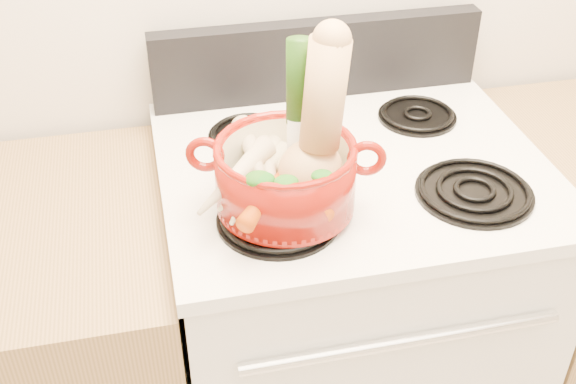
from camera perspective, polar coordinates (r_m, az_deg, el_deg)
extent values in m
cube|color=silver|center=(1.78, 4.35, -10.89)|extent=(0.76, 0.65, 0.92)
cube|color=white|center=(1.48, 5.16, 1.92)|extent=(0.78, 0.67, 0.03)
cube|color=black|center=(1.68, 2.35, 10.48)|extent=(0.76, 0.05, 0.18)
cylinder|color=silver|center=(1.34, 9.10, -11.64)|extent=(0.60, 0.02, 0.02)
cylinder|color=black|center=(1.30, -0.78, -2.01)|extent=(0.22, 0.22, 0.02)
cylinder|color=black|center=(1.41, 14.52, 0.10)|extent=(0.22, 0.22, 0.02)
cylinder|color=black|center=(1.54, -3.10, 4.63)|extent=(0.17, 0.17, 0.02)
cylinder|color=black|center=(1.64, 10.18, 6.05)|extent=(0.17, 0.17, 0.02)
cylinder|color=maroon|center=(1.28, -0.20, 1.26)|extent=(0.31, 0.31, 0.12)
torus|color=maroon|center=(1.27, -6.58, 2.98)|extent=(0.07, 0.03, 0.07)
torus|color=maroon|center=(1.26, 6.24, 2.67)|extent=(0.07, 0.03, 0.07)
cylinder|color=silver|center=(1.26, 0.85, 6.44)|extent=(0.05, 0.06, 0.29)
ellipsoid|color=tan|center=(1.34, 0.11, 2.40)|extent=(0.10, 0.09, 0.05)
cone|color=beige|center=(1.29, -2.72, 0.96)|extent=(0.15, 0.21, 0.06)
cone|color=beige|center=(1.29, -2.71, 1.17)|extent=(0.18, 0.16, 0.06)
cone|color=beige|center=(1.31, -1.62, 2.32)|extent=(0.05, 0.22, 0.07)
cone|color=beige|center=(1.26, -4.29, 1.25)|extent=(0.18, 0.18, 0.06)
cone|color=beige|center=(1.31, -2.66, 2.79)|extent=(0.05, 0.21, 0.06)
cone|color=#CC4B0A|center=(1.25, -0.30, -0.43)|extent=(0.06, 0.16, 0.05)
cone|color=#D4540A|center=(1.26, -1.09, -0.02)|extent=(0.10, 0.15, 0.05)
cone|color=#BD3309|center=(1.26, 1.58, -0.04)|extent=(0.06, 0.15, 0.04)
cone|color=#D75F0A|center=(1.22, -1.92, -0.53)|extent=(0.12, 0.15, 0.05)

